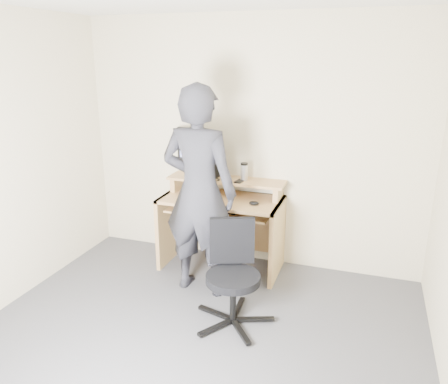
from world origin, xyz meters
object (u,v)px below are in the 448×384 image
Objects in this scene: desk at (224,215)px; office_chair at (233,270)px; person at (199,192)px; monitor at (199,148)px.

desk is 1.44× the size of office_chair.
person is (-0.44, 0.39, 0.50)m from office_chair.
monitor is 0.62× the size of office_chair.
desk is 1.03m from office_chair.
person is (0.24, -0.61, -0.26)m from monitor.
person reaches higher than desk.
desk reaches higher than office_chair.
office_chair is 0.44× the size of person.
person reaches higher than monitor.
office_chair is at bearing -67.34° from desk.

